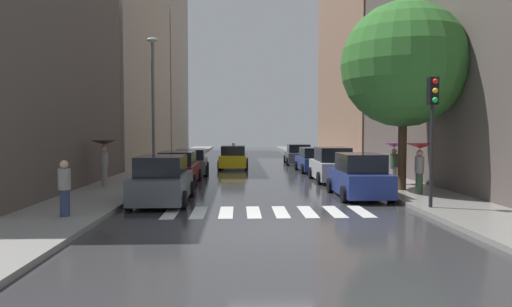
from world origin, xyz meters
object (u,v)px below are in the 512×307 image
Objects in this scene: parked_car_left_third at (191,162)px; parked_car_right_second at (332,166)px; parked_car_right_fourth at (298,155)px; pedestrian_by_kerb at (394,154)px; street_tree_right at (404,65)px; pedestrian_foreground at (104,151)px; pedestrian_far_side at (420,156)px; pedestrian_near_tree at (65,187)px; parked_car_left_second at (178,169)px; parked_car_right_nearest at (359,177)px; parked_car_left_nearest at (163,181)px; lamp_post_left at (153,98)px; taxi_midroad at (234,158)px; parked_car_right_third at (313,161)px; traffic_light_right_corner at (433,113)px.

parked_car_right_second is at bearing -121.41° from parked_car_left_third.
parked_car_right_fourth is (-0.18, 12.16, -0.09)m from parked_car_right_second.
street_tree_right is (-0.39, -2.11, 3.92)m from pedestrian_by_kerb.
pedestrian_foreground is 1.03× the size of pedestrian_far_side.
parked_car_right_second is at bearing 26.85° from pedestrian_near_tree.
parked_car_right_fourth is (7.76, 13.18, -0.02)m from parked_car_left_second.
parked_car_right_nearest is at bearing 170.27° from pedestrian_foreground.
parked_car_right_fourth is 14.83m from pedestrian_by_kerb.
parked_car_left_third is at bearing 0.02° from parked_car_left_nearest.
parked_car_left_third is 12.41m from pedestrian_by_kerb.
parked_car_right_second is (7.76, 6.78, 0.02)m from parked_car_left_nearest.
lamp_post_left reaches higher than pedestrian_far_side.
taxi_midroad is at bearing -112.19° from pedestrian_foreground.
parked_car_left_nearest is 0.59× the size of lamp_post_left.
parked_car_right_third is 11.09m from lamp_post_left.
pedestrian_foreground reaches higher than parked_car_right_nearest.
pedestrian_by_kerb is (7.79, -10.97, 0.81)m from taxi_midroad.
pedestrian_far_side is (13.40, -3.02, -0.09)m from pedestrian_foreground.
pedestrian_near_tree is 11.62m from lamp_post_left.
lamp_post_left reaches higher than pedestrian_by_kerb.
pedestrian_near_tree is (-2.16, -9.05, 0.24)m from parked_car_left_second.
pedestrian_foreground is at bearing 125.86° from parked_car_right_third.
parked_car_right_fourth is at bearing 1.30° from parked_car_right_second.
street_tree_right reaches higher than parked_car_left_nearest.
parked_car_left_nearest is 1.07× the size of parked_car_right_nearest.
pedestrian_by_kerb is at bearing -37.84° from parked_car_right_nearest.
street_tree_right is (2.10, -4.51, 4.66)m from parked_car_right_second.
street_tree_right reaches higher than traffic_light_right_corner.
parked_car_left_nearest reaches higher than parked_car_right_third.
taxi_midroad is 2.18× the size of pedestrian_foreground.
parked_car_right_third is at bearing -84.18° from parked_car_left_third.
parked_car_right_fourth is at bearing -53.48° from taxi_midroad.
pedestrian_by_kerb reaches higher than pedestrian_near_tree.
parked_car_left_nearest is at bearing 172.27° from taxi_midroad.
parked_car_right_nearest is at bearing 5.67° from pedestrian_near_tree.
taxi_midroad is 2.26× the size of pedestrian_far_side.
parked_car_right_second reaches higher than parked_car_left_nearest.
parked_car_left_third is 1.11× the size of traffic_light_right_corner.
parked_car_right_third is (7.79, 1.12, 0.01)m from parked_car_left_third.
pedestrian_foreground reaches higher than parked_car_right_third.
parked_car_left_nearest is 14.47m from parked_car_right_third.
parked_car_right_third is 6.05m from taxi_midroad.
lamp_post_left reaches higher than pedestrian_near_tree.
parked_car_left_nearest is at bearing -178.20° from parked_car_left_second.
traffic_light_right_corner reaches higher than parked_car_right_second.
parked_car_right_second is at bearing 99.27° from traffic_light_right_corner.
street_tree_right reaches higher than lamp_post_left.
street_tree_right is (13.18, -1.70, 3.74)m from pedestrian_foreground.
pedestrian_far_side is (2.50, -17.99, 0.92)m from parked_car_right_fourth.
pedestrian_far_side is at bearing -85.22° from parked_car_left_nearest.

